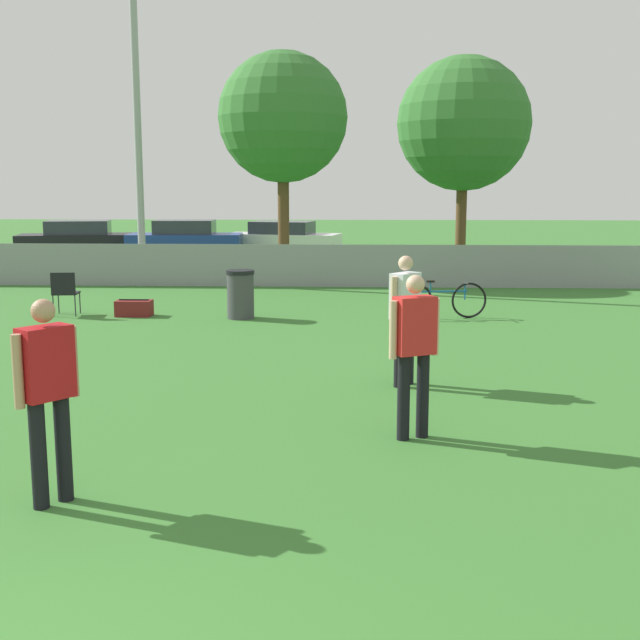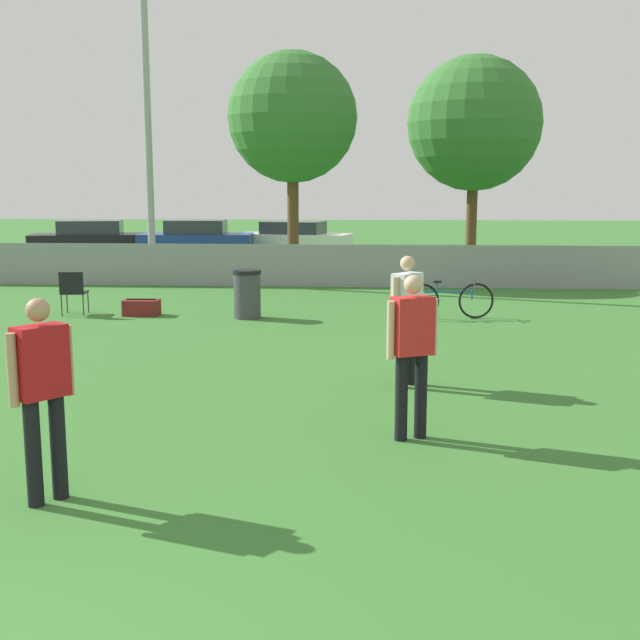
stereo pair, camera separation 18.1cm
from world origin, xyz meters
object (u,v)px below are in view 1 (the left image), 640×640
object	(u,v)px
bicycle_sideline	(442,300)
gear_bag_sideline	(134,308)
tree_near_pole	(283,118)
player_receiver_white	(405,311)
player_defender_red	(47,387)
folding_chair_sideline	(65,290)
tree_far_right	(464,124)
trash_bin	(241,294)
parked_car_dark	(79,239)
parked_car_blue	(185,239)
light_pole	(135,56)
parked_car_white	(282,239)
player_thrower_red	(414,345)

from	to	relation	value
bicycle_sideline	gear_bag_sideline	distance (m)	6.17
tree_near_pole	player_receiver_white	size ratio (longest dim) A/B	3.66
player_defender_red	gear_bag_sideline	world-z (taller)	player_defender_red
player_defender_red	folding_chair_sideline	bearing A→B (deg)	57.02
tree_near_pole	tree_far_right	size ratio (longest dim) A/B	0.98
player_defender_red	trash_bin	bearing A→B (deg)	36.39
trash_bin	parked_car_dark	bearing A→B (deg)	120.39
parked_car_dark	parked_car_blue	xyz separation A→B (m)	(3.97, -0.18, 0.03)
folding_chair_sideline	trash_bin	bearing A→B (deg)	170.59
light_pole	parked_car_dark	distance (m)	10.03
tree_far_right	folding_chair_sideline	size ratio (longest dim) A/B	7.19
tree_near_pole	gear_bag_sideline	distance (m)	8.44
light_pole	parked_car_white	size ratio (longest dim) A/B	2.29
trash_bin	parked_car_white	bearing A→B (deg)	91.98
player_thrower_red	gear_bag_sideline	xyz separation A→B (m)	(-5.06, 7.72, -0.83)
light_pole	player_defender_red	distance (m)	16.67
tree_near_pole	player_defender_red	size ratio (longest dim) A/B	3.66
light_pole	folding_chair_sideline	xyz separation A→B (m)	(0.01, -5.98, -5.44)
light_pole	bicycle_sideline	xyz separation A→B (m)	(7.56, -5.97, -5.59)
parked_car_dark	parked_car_blue	distance (m)	3.98
player_receiver_white	folding_chair_sideline	bearing A→B (deg)	89.08
tree_far_right	parked_car_blue	size ratio (longest dim) A/B	1.55
parked_car_dark	player_receiver_white	bearing A→B (deg)	-71.92
player_thrower_red	parked_car_white	xyz separation A→B (m)	(-3.37, 22.08, -0.35)
light_pole	folding_chair_sideline	distance (m)	8.08
tree_near_pole	trash_bin	size ratio (longest dim) A/B	6.52
bicycle_sideline	gear_bag_sideline	xyz separation A→B (m)	(-6.16, 0.03, -0.21)
folding_chair_sideline	gear_bag_sideline	distance (m)	1.43
bicycle_sideline	parked_car_blue	world-z (taller)	parked_car_blue
tree_far_right	bicycle_sideline	distance (m)	9.84
tree_far_right	parked_car_dark	size ratio (longest dim) A/B	1.41
player_thrower_red	folding_chair_sideline	size ratio (longest dim) A/B	1.92
folding_chair_sideline	player_thrower_red	bearing A→B (deg)	123.05
gear_bag_sideline	light_pole	bearing A→B (deg)	103.24
tree_near_pole	parked_car_dark	bearing A→B (deg)	141.70
tree_far_right	folding_chair_sideline	distance (m)	13.22
trash_bin	parked_car_dark	size ratio (longest dim) A/B	0.21
player_thrower_red	player_receiver_white	distance (m)	2.24
tree_near_pole	parked_car_dark	xyz separation A→B (m)	(-8.12, 6.41, -3.78)
player_receiver_white	gear_bag_sideline	distance (m)	7.52
tree_far_right	gear_bag_sideline	distance (m)	12.41
gear_bag_sideline	parked_car_white	bearing A→B (deg)	83.31
folding_chair_sideline	gear_bag_sideline	bearing A→B (deg)	174.31
tree_near_pole	gear_bag_sideline	world-z (taller)	tree_near_pole
tree_far_right	player_thrower_red	size ratio (longest dim) A/B	3.75
player_thrower_red	bicycle_sideline	xyz separation A→B (m)	(1.11, 7.69, -0.62)
bicycle_sideline	parked_car_dark	xyz separation A→B (m)	(-11.87, 13.31, 0.29)
folding_chair_sideline	parked_car_dark	xyz separation A→B (m)	(-4.33, 13.31, 0.14)
player_receiver_white	gear_bag_sideline	world-z (taller)	player_receiver_white
tree_far_right	player_defender_red	bearing A→B (deg)	-107.04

